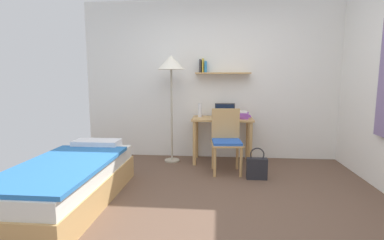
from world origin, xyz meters
TOP-DOWN VIEW (x-y plane):
  - ground_plane at (0.00, 0.00)m, footprint 5.28×5.28m
  - wall_back at (0.00, 2.02)m, footprint 4.40×0.27m
  - bed at (-1.53, -0.04)m, footprint 0.86×1.93m
  - desk at (0.12, 1.70)m, footprint 0.95×0.53m
  - desk_chair at (0.17, 1.22)m, footprint 0.46×0.46m
  - standing_lamp at (-0.69, 1.67)m, footprint 0.43×0.43m
  - laptop at (0.16, 1.75)m, footprint 0.33×0.23m
  - water_bottle at (-0.24, 1.76)m, footprint 0.06×0.06m
  - book_stack at (0.44, 1.67)m, footprint 0.21×0.26m
  - handbag at (0.57, 0.93)m, footprint 0.27×0.11m

SIDE VIEW (x-z plane):
  - ground_plane at x=0.00m, z-range 0.00..0.00m
  - handbag at x=0.57m, z-range -0.06..0.37m
  - bed at x=-1.53m, z-range -0.03..0.51m
  - desk_chair at x=0.17m, z-range 0.04..0.94m
  - desk at x=0.12m, z-range 0.21..0.93m
  - book_stack at x=0.44m, z-range 0.72..0.83m
  - laptop at x=0.16m, z-range 0.66..0.88m
  - water_bottle at x=-0.24m, z-range 0.72..0.94m
  - wall_back at x=0.00m, z-range 0.00..2.60m
  - standing_lamp at x=-0.69m, z-range 0.66..2.35m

